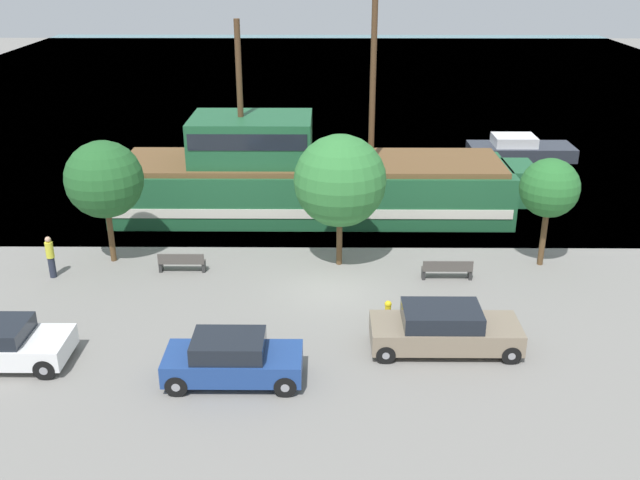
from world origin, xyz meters
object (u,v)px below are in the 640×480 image
(bench_promenade_west, at_px, (182,262))
(pedestrian_walking_near, at_px, (51,257))
(pirate_ship, at_px, (305,179))
(parked_car_curb_front, at_px, (232,359))
(moored_boat_dockside, at_px, (519,149))
(parked_car_curb_mid, at_px, (444,329))
(bench_promenade_east, at_px, (447,269))
(fire_hydrant, at_px, (388,310))

(bench_promenade_west, bearing_deg, pedestrian_walking_near, -174.30)
(pirate_ship, distance_m, bench_promenade_west, 8.57)
(parked_car_curb_front, xyz_separation_m, pedestrian_walking_near, (-8.19, 7.36, 0.14))
(moored_boat_dockside, distance_m, parked_car_curb_mid, 24.39)
(pirate_ship, relative_size, bench_promenade_east, 10.26)
(bench_promenade_east, relative_size, pedestrian_walking_near, 1.13)
(pirate_ship, relative_size, bench_promenade_west, 10.86)
(moored_boat_dockside, relative_size, parked_car_curb_mid, 1.31)
(pedestrian_walking_near, bearing_deg, parked_car_curb_mid, -20.03)
(moored_boat_dockside, distance_m, bench_promenade_east, 19.05)
(bench_promenade_west, bearing_deg, bench_promenade_east, -3.27)
(pirate_ship, height_order, fire_hydrant, pirate_ship)
(bench_promenade_east, height_order, pedestrian_walking_near, pedestrian_walking_near)
(bench_promenade_east, xyz_separation_m, bench_promenade_west, (-10.77, 0.62, -0.00))
(fire_hydrant, relative_size, bench_promenade_west, 0.41)
(moored_boat_dockside, bearing_deg, parked_car_curb_front, -121.11)
(moored_boat_dockside, relative_size, pedestrian_walking_near, 3.66)
(pirate_ship, relative_size, parked_car_curb_mid, 4.18)
(parked_car_curb_front, bearing_deg, fire_hydrant, 37.40)
(moored_boat_dockside, distance_m, pedestrian_walking_near, 29.06)
(pirate_ship, height_order, bench_promenade_west, pirate_ship)
(fire_hydrant, bearing_deg, parked_car_curb_mid, -49.59)
(parked_car_curb_front, bearing_deg, pedestrian_walking_near, 138.07)
(parked_car_curb_front, bearing_deg, parked_car_curb_mid, 15.78)
(moored_boat_dockside, height_order, bench_promenade_east, moored_boat_dockside)
(pirate_ship, height_order, parked_car_curb_front, pirate_ship)
(pirate_ship, xyz_separation_m, parked_car_curb_mid, (4.92, -12.88, -1.03))
(bench_promenade_east, bearing_deg, parked_car_curb_mid, -100.25)
(bench_promenade_west, bearing_deg, parked_car_curb_front, -68.82)
(pirate_ship, xyz_separation_m, moored_boat_dockside, (13.17, 10.07, -1.22))
(moored_boat_dockside, relative_size, fire_hydrant, 8.42)
(parked_car_curb_front, height_order, pedestrian_walking_near, pedestrian_walking_near)
(fire_hydrant, relative_size, bench_promenade_east, 0.38)
(bench_promenade_west, bearing_deg, fire_hydrant, -26.16)
(pirate_ship, height_order, moored_boat_dockside, pirate_ship)
(bench_promenade_east, distance_m, bench_promenade_west, 10.79)
(pedestrian_walking_near, bearing_deg, fire_hydrant, -14.69)
(fire_hydrant, height_order, bench_promenade_west, bench_promenade_west)
(parked_car_curb_mid, bearing_deg, bench_promenade_west, 148.70)
(fire_hydrant, xyz_separation_m, bench_promenade_east, (2.65, 3.38, 0.04))
(parked_car_curb_mid, relative_size, bench_promenade_east, 2.46)
(moored_boat_dockside, bearing_deg, fire_hydrant, -115.33)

